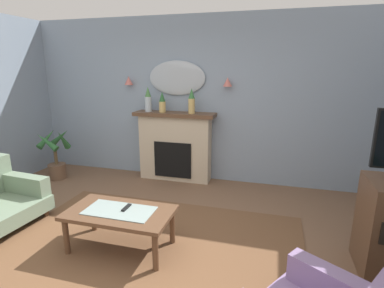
% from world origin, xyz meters
% --- Properties ---
extents(floor, '(6.98, 5.99, 0.10)m').
position_xyz_m(floor, '(0.00, 0.00, -0.05)').
color(floor, brown).
rests_on(floor, ground).
extents(wall_back, '(6.98, 0.10, 2.69)m').
position_xyz_m(wall_back, '(0.00, 2.55, 1.35)').
color(wall_back, '#8C9EB2').
rests_on(wall_back, ground).
extents(patterned_rug, '(3.20, 2.40, 0.01)m').
position_xyz_m(patterned_rug, '(0.00, 0.20, 0.01)').
color(patterned_rug, brown).
rests_on(patterned_rug, ground).
extents(fireplace, '(1.36, 0.36, 1.16)m').
position_xyz_m(fireplace, '(-0.40, 2.32, 0.57)').
color(fireplace, beige).
rests_on(fireplace, ground).
extents(mantel_vase_right, '(0.11, 0.11, 0.41)m').
position_xyz_m(mantel_vase_right, '(-0.85, 2.30, 1.35)').
color(mantel_vase_right, silver).
rests_on(mantel_vase_right, fireplace).
extents(mantel_vase_left, '(0.11, 0.11, 0.34)m').
position_xyz_m(mantel_vase_left, '(-0.60, 2.30, 1.32)').
color(mantel_vase_left, tan).
rests_on(mantel_vase_left, fireplace).
extents(mantel_vase_centre, '(0.11, 0.11, 0.40)m').
position_xyz_m(mantel_vase_centre, '(-0.10, 2.30, 1.35)').
color(mantel_vase_centre, tan).
rests_on(mantel_vase_centre, fireplace).
extents(wall_mirror, '(0.96, 0.06, 0.56)m').
position_xyz_m(wall_mirror, '(-0.40, 2.47, 1.71)').
color(wall_mirror, '#B2BCC6').
extents(wall_sconce_left, '(0.14, 0.14, 0.14)m').
position_xyz_m(wall_sconce_left, '(-1.25, 2.42, 1.66)').
color(wall_sconce_left, '#D17066').
extents(wall_sconce_right, '(0.14, 0.14, 0.14)m').
position_xyz_m(wall_sconce_right, '(0.45, 2.42, 1.66)').
color(wall_sconce_right, '#D17066').
extents(coffee_table, '(1.10, 0.60, 0.45)m').
position_xyz_m(coffee_table, '(-0.29, 0.21, 0.38)').
color(coffee_table, brown).
rests_on(coffee_table, ground).
extents(tv_remote, '(0.04, 0.16, 0.02)m').
position_xyz_m(tv_remote, '(-0.25, 0.27, 0.45)').
color(tv_remote, black).
rests_on(tv_remote, coffee_table).
extents(potted_plant_tall_palm, '(0.50, 0.46, 0.89)m').
position_xyz_m(potted_plant_tall_palm, '(-2.39, 1.80, 0.40)').
color(potted_plant_tall_palm, brown).
rests_on(potted_plant_tall_palm, ground).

